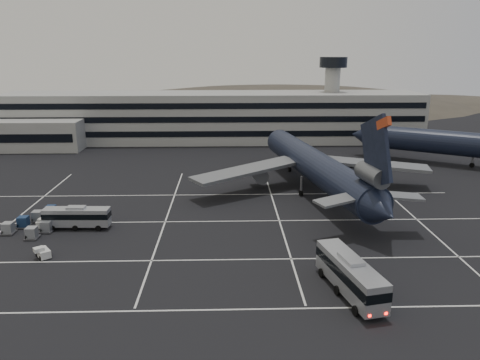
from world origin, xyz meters
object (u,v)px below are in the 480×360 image
(uld_cluster, at_px, (42,221))
(tug_a, at_px, (43,223))
(trijet_main, at_px, (316,166))
(bus_near, at_px, (350,274))
(bus_far, at_px, (77,216))

(uld_cluster, bearing_deg, tug_a, -34.23)
(trijet_main, relative_size, bus_near, 4.53)
(trijet_main, xyz_separation_m, bus_far, (-39.21, -17.14, -3.35))
(trijet_main, distance_m, uld_cluster, 47.91)
(bus_far, xyz_separation_m, tug_a, (-5.40, 0.71, -1.24))
(tug_a, bearing_deg, uld_cluster, 153.15)
(bus_far, height_order, uld_cluster, bus_far)
(bus_near, relative_size, uld_cluster, 1.05)
(bus_near, bearing_deg, uld_cluster, 140.52)
(bus_far, xyz_separation_m, uld_cluster, (-5.64, 0.88, -1.06))
(trijet_main, height_order, bus_near, trijet_main)
(bus_near, distance_m, tug_a, 46.73)
(trijet_main, bearing_deg, bus_near, -104.51)
(bus_far, distance_m, uld_cluster, 5.81)
(trijet_main, height_order, tug_a, trijet_main)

